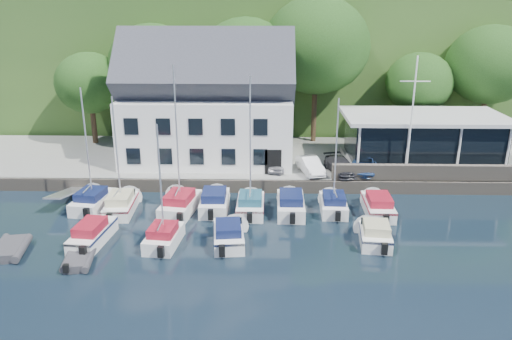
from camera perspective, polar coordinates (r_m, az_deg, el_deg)
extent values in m
plane|color=black|center=(28.48, 5.21, -10.61)|extent=(180.00, 180.00, 0.00)
cube|color=gray|center=(44.41, 3.83, 1.02)|extent=(60.00, 13.00, 1.00)
cube|color=#645B50|center=(38.27, 4.21, -1.91)|extent=(60.00, 0.30, 1.00)
cube|color=#2B4F1D|center=(87.03, 2.76, 14.67)|extent=(160.00, 75.00, 16.00)
cube|color=#645B50|center=(40.69, 21.35, -0.28)|extent=(18.00, 0.50, 1.20)
imported|color=#BCBBC1|center=(40.30, 2.60, 0.77)|extent=(1.96, 3.42, 1.10)
imported|color=white|center=(39.77, 6.20, 0.56)|extent=(2.26, 4.05, 1.27)
imported|color=#2A2B2F|center=(40.04, 9.65, 0.48)|extent=(2.66, 4.44, 1.21)
imported|color=navy|center=(40.69, 12.31, 0.74)|extent=(2.69, 4.34, 1.39)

